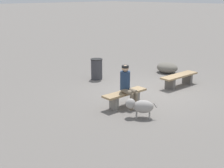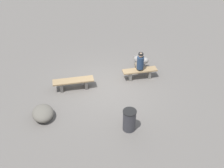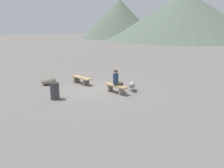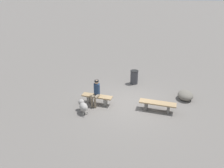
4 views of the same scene
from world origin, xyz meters
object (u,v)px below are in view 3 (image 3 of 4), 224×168
(bench_left, at_px, (81,79))
(trash_bin, at_px, (55,91))
(dog, at_px, (132,85))
(seated_person, at_px, (117,80))
(boulder, at_px, (49,81))
(bench_right, at_px, (116,87))

(bench_left, relative_size, trash_bin, 2.09)
(bench_left, distance_m, dog, 3.62)
(bench_left, relative_size, seated_person, 1.35)
(boulder, bearing_deg, bench_left, 47.08)
(bench_right, height_order, seated_person, seated_person)
(seated_person, bearing_deg, trash_bin, -108.29)
(bench_right, bearing_deg, dog, 71.51)
(trash_bin, xyz_separation_m, boulder, (-2.98, 1.48, -0.20))
(bench_right, xyz_separation_m, boulder, (-4.52, -1.52, -0.10))
(boulder, bearing_deg, seated_person, 19.64)
(seated_person, distance_m, boulder, 4.84)
(bench_left, xyz_separation_m, seated_person, (3.09, 0.06, 0.44))
(bench_left, distance_m, boulder, 2.12)
(bench_left, height_order, dog, dog)
(dog, bearing_deg, bench_left, -112.47)
(bench_right, relative_size, trash_bin, 1.88)
(seated_person, height_order, trash_bin, seated_person)
(bench_left, bearing_deg, trash_bin, -58.59)
(seated_person, relative_size, dog, 1.70)
(bench_left, xyz_separation_m, boulder, (-1.45, -1.55, -0.09))
(bench_left, bearing_deg, dog, 19.71)
(bench_right, bearing_deg, bench_left, -176.03)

